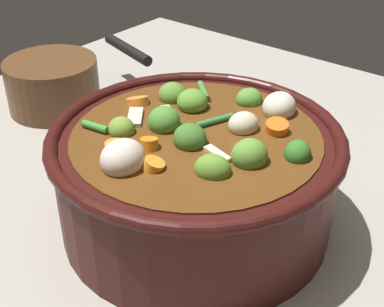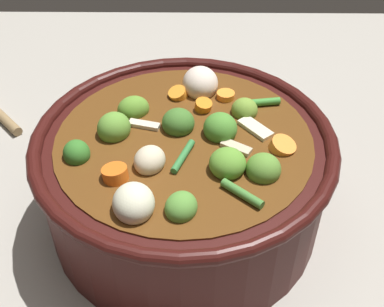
% 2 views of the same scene
% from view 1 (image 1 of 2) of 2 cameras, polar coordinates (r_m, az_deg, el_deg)
% --- Properties ---
extents(ground_plane, '(1.10, 1.10, 0.00)m').
position_cam_1_polar(ground_plane, '(0.64, 0.38, -7.19)').
color(ground_plane, '#9E998E').
extents(cooking_pot, '(0.32, 0.32, 0.15)m').
position_cam_1_polar(cooking_pot, '(0.60, 0.41, -2.31)').
color(cooking_pot, '#38110F').
rests_on(cooking_pot, ground_plane).
extents(small_saucepan, '(0.24, 0.18, 0.08)m').
position_cam_1_polar(small_saucepan, '(0.91, -14.36, 7.19)').
color(small_saucepan, brown).
rests_on(small_saucepan, ground_plane).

